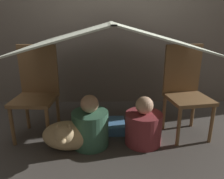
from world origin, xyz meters
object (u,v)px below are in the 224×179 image
(chair_left, at_px, (37,89))
(person_second, at_px, (143,126))
(dog, at_px, (68,135))
(person_front, at_px, (90,126))
(chair_right, at_px, (186,88))

(chair_left, xyz_separation_m, person_second, (1.10, -0.23, -0.32))
(person_second, distance_m, dog, 0.74)
(chair_left, distance_m, dog, 0.62)
(person_second, bearing_deg, person_front, -176.97)
(person_front, distance_m, dog, 0.23)
(chair_left, xyz_separation_m, person_front, (0.57, -0.26, -0.30))
(person_front, bearing_deg, person_second, 3.03)
(chair_left, height_order, person_second, chair_left)
(chair_left, height_order, chair_right, same)
(person_second, height_order, dog, person_second)
(person_front, bearing_deg, chair_right, 14.44)
(chair_right, bearing_deg, dog, -172.72)
(chair_right, relative_size, person_front, 1.81)
(chair_right, xyz_separation_m, person_front, (-0.99, -0.26, -0.30))
(chair_left, bearing_deg, chair_right, 3.49)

